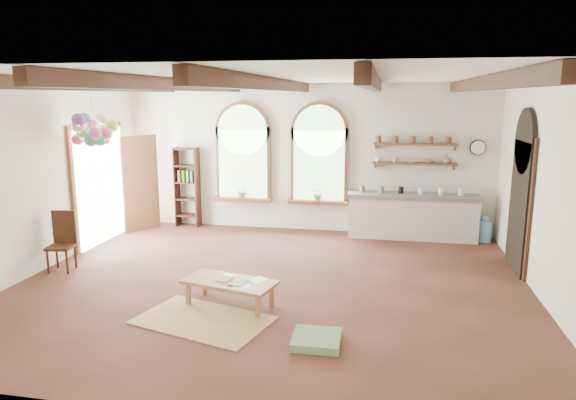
% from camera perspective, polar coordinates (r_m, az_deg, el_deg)
% --- Properties ---
extents(floor, '(8.00, 8.00, 0.00)m').
position_cam_1_polar(floor, '(8.25, -1.84, -9.32)').
color(floor, brown).
rests_on(floor, ground).
extents(ceiling_beams, '(6.20, 6.80, 0.18)m').
position_cam_1_polar(ceiling_beams, '(7.72, -1.99, 12.74)').
color(ceiling_beams, '#3C1E13').
rests_on(ceiling_beams, ceiling).
extents(window_left, '(1.30, 0.28, 2.20)m').
position_cam_1_polar(window_left, '(11.46, -5.01, 4.93)').
color(window_left, brown).
rests_on(window_left, floor).
extents(window_right, '(1.30, 0.28, 2.20)m').
position_cam_1_polar(window_right, '(11.12, 3.48, 4.76)').
color(window_right, brown).
rests_on(window_right, floor).
extents(left_doorway, '(0.10, 1.90, 2.50)m').
position_cam_1_polar(left_doorway, '(11.05, -20.16, 1.50)').
color(left_doorway, brown).
rests_on(left_doorway, floor).
extents(right_doorway, '(0.10, 1.30, 2.40)m').
position_cam_1_polar(right_doorway, '(9.48, 24.29, -0.67)').
color(right_doorway, black).
rests_on(right_doorway, floor).
extents(kitchen_counter, '(2.68, 0.62, 0.94)m').
position_cam_1_polar(kitchen_counter, '(11.02, 13.63, -1.71)').
color(kitchen_counter, beige).
rests_on(kitchen_counter, floor).
extents(wall_shelf_lower, '(1.70, 0.24, 0.04)m').
position_cam_1_polar(wall_shelf_lower, '(11.01, 13.85, 3.95)').
color(wall_shelf_lower, brown).
rests_on(wall_shelf_lower, wall_back).
extents(wall_shelf_upper, '(1.70, 0.24, 0.04)m').
position_cam_1_polar(wall_shelf_upper, '(10.97, 13.95, 6.02)').
color(wall_shelf_upper, brown).
rests_on(wall_shelf_upper, wall_back).
extents(wall_clock, '(0.32, 0.04, 0.32)m').
position_cam_1_polar(wall_clock, '(11.18, 20.35, 5.48)').
color(wall_clock, black).
rests_on(wall_clock, wall_back).
extents(bookshelf, '(0.53, 0.32, 1.80)m').
position_cam_1_polar(bookshelf, '(11.88, -11.14, 1.42)').
color(bookshelf, '#3C1E13').
rests_on(bookshelf, floor).
extents(coffee_table, '(1.41, 0.89, 0.37)m').
position_cam_1_polar(coffee_table, '(7.39, -6.51, -9.20)').
color(coffee_table, '#A46C4B').
rests_on(coffee_table, floor).
extents(side_chair, '(0.46, 0.46, 1.01)m').
position_cam_1_polar(side_chair, '(9.59, -23.81, -5.48)').
color(side_chair, '#3C1E13').
rests_on(side_chair, floor).
extents(floor_mat, '(1.95, 1.50, 0.02)m').
position_cam_1_polar(floor_mat, '(7.09, -9.41, -13.03)').
color(floor_mat, tan).
rests_on(floor_mat, floor).
extents(floor_cushion, '(0.59, 0.59, 0.10)m').
position_cam_1_polar(floor_cushion, '(6.41, 3.18, -15.23)').
color(floor_cushion, '#65865C').
rests_on(floor_cushion, floor).
extents(water_jug_a, '(0.29, 0.29, 0.56)m').
position_cam_1_polar(water_jug_a, '(11.25, 20.97, -3.13)').
color(water_jug_a, '#6099CF').
rests_on(water_jug_a, floor).
extents(water_jug_b, '(0.31, 0.31, 0.59)m').
position_cam_1_polar(water_jug_b, '(11.17, 18.71, -2.99)').
color(water_jug_b, '#6099CF').
rests_on(water_jug_b, floor).
extents(balloon_cluster, '(0.84, 0.86, 1.14)m').
position_cam_1_polar(balloon_cluster, '(9.79, -20.85, 7.24)').
color(balloon_cluster, silver).
rests_on(balloon_cluster, floor).
extents(table_book, '(0.21, 0.27, 0.02)m').
position_cam_1_polar(table_book, '(7.43, -7.64, -8.67)').
color(table_book, olive).
rests_on(table_book, coffee_table).
extents(tablet, '(0.26, 0.32, 0.01)m').
position_cam_1_polar(tablet, '(7.26, -5.49, -9.14)').
color(tablet, black).
rests_on(tablet, coffee_table).
extents(potted_plant_left, '(0.27, 0.23, 0.30)m').
position_cam_1_polar(potted_plant_left, '(11.47, -5.09, 0.99)').
color(potted_plant_left, '#598C4C').
rests_on(potted_plant_left, window_left).
extents(potted_plant_right, '(0.27, 0.23, 0.30)m').
position_cam_1_polar(potted_plant_right, '(11.13, 3.36, 0.69)').
color(potted_plant_right, '#598C4C').
rests_on(potted_plant_right, window_right).
extents(shelf_cup_a, '(0.12, 0.10, 0.10)m').
position_cam_1_polar(shelf_cup_a, '(10.99, 9.95, 4.45)').
color(shelf_cup_a, white).
rests_on(shelf_cup_a, wall_shelf_lower).
extents(shelf_cup_b, '(0.10, 0.10, 0.09)m').
position_cam_1_polar(shelf_cup_b, '(10.99, 11.78, 4.38)').
color(shelf_cup_b, beige).
rests_on(shelf_cup_b, wall_shelf_lower).
extents(shelf_bowl_a, '(0.22, 0.22, 0.05)m').
position_cam_1_polar(shelf_bowl_a, '(11.00, 13.60, 4.20)').
color(shelf_bowl_a, beige).
rests_on(shelf_bowl_a, wall_shelf_lower).
extents(shelf_bowl_b, '(0.20, 0.20, 0.06)m').
position_cam_1_polar(shelf_bowl_b, '(11.02, 15.42, 4.14)').
color(shelf_bowl_b, '#8C664C').
rests_on(shelf_bowl_b, wall_shelf_lower).
extents(shelf_vase, '(0.18, 0.18, 0.19)m').
position_cam_1_polar(shelf_vase, '(11.05, 17.25, 4.40)').
color(shelf_vase, slate).
rests_on(shelf_vase, wall_shelf_lower).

